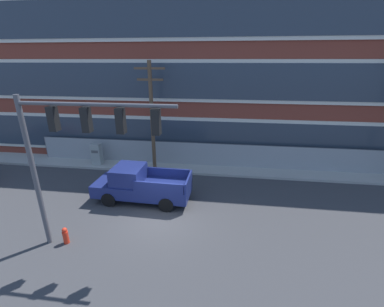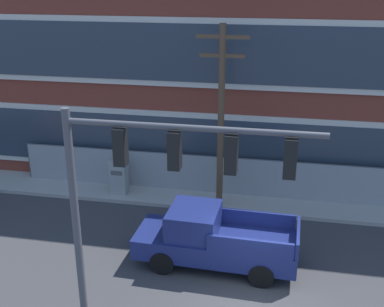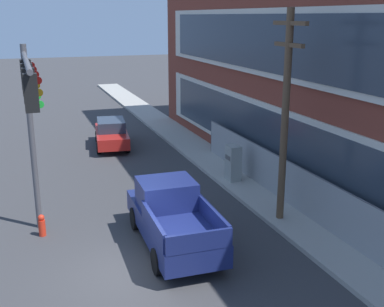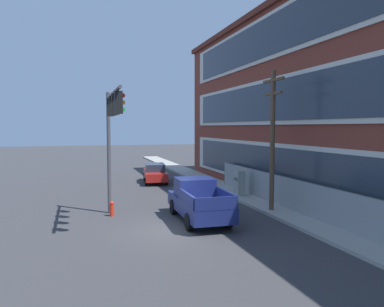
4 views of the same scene
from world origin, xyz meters
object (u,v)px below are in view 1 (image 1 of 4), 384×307
object	(u,v)px
traffic_signal_mast	(75,140)
pickup_truck_navy	(140,185)
electrical_cabinet	(97,155)
utility_pole_near_corner	(152,113)
fire_hydrant	(66,236)

from	to	relation	value
traffic_signal_mast	pickup_truck_navy	bearing A→B (deg)	78.06
pickup_truck_navy	electrical_cabinet	size ratio (longest dim) A/B	3.14
traffic_signal_mast	utility_pole_near_corner	bearing A→B (deg)	86.52
traffic_signal_mast	fire_hydrant	distance (m)	4.61
pickup_truck_navy	fire_hydrant	size ratio (longest dim) A/B	7.07
electrical_cabinet	fire_hydrant	bearing A→B (deg)	-72.04
pickup_truck_navy	electrical_cabinet	distance (m)	6.54
traffic_signal_mast	fire_hydrant	world-z (taller)	traffic_signal_mast
pickup_truck_navy	fire_hydrant	world-z (taller)	pickup_truck_navy
utility_pole_near_corner	fire_hydrant	xyz separation A→B (m)	(-1.73, -8.31, -3.78)
pickup_truck_navy	fire_hydrant	bearing A→B (deg)	-117.36
utility_pole_near_corner	electrical_cabinet	world-z (taller)	utility_pole_near_corner
utility_pole_near_corner	fire_hydrant	distance (m)	9.29
pickup_truck_navy	utility_pole_near_corner	world-z (taller)	utility_pole_near_corner
fire_hydrant	electrical_cabinet	bearing A→B (deg)	107.96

